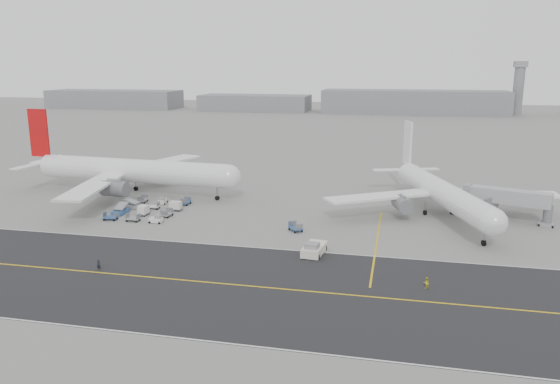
% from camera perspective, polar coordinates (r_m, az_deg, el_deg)
% --- Properties ---
extents(ground, '(700.00, 700.00, 0.00)m').
position_cam_1_polar(ground, '(96.60, -8.20, -4.92)').
color(ground, gray).
rests_on(ground, ground).
extents(taxiway, '(220.00, 59.00, 0.03)m').
position_cam_1_polar(taxiway, '(79.16, -9.36, -9.14)').
color(taxiway, '#262528').
rests_on(taxiway, ground).
extents(horizon_buildings, '(520.00, 28.00, 28.00)m').
position_cam_1_polar(horizon_buildings, '(347.00, 12.05, 8.06)').
color(horizon_buildings, gray).
rests_on(horizon_buildings, ground).
extents(control_tower, '(7.00, 7.00, 31.25)m').
position_cam_1_polar(control_tower, '(357.30, 23.65, 10.01)').
color(control_tower, gray).
rests_on(control_tower, ground).
extents(airliner_a, '(56.07, 55.30, 19.34)m').
position_cam_1_polar(airliner_a, '(132.37, -15.56, 2.18)').
color(airliner_a, white).
rests_on(airliner_a, ground).
extents(airliner_b, '(45.99, 46.88, 16.77)m').
position_cam_1_polar(airliner_b, '(114.23, 16.41, 0.03)').
color(airliner_b, white).
rests_on(airliner_b, ground).
extents(pushback_tug, '(3.59, 8.10, 2.29)m').
position_cam_1_polar(pushback_tug, '(88.20, 3.57, -5.95)').
color(pushback_tug, silver).
rests_on(pushback_tug, ground).
extents(jet_bridge, '(17.02, 8.49, 6.43)m').
position_cam_1_polar(jet_bridge, '(114.66, 22.74, -0.60)').
color(jet_bridge, gray).
rests_on(jet_bridge, ground).
extents(gse_cluster, '(18.21, 22.13, 2.02)m').
position_cam_1_polar(gse_cluster, '(116.06, -13.52, -2.05)').
color(gse_cluster, gray).
rests_on(gse_cluster, ground).
extents(stray_dolly, '(3.07, 3.22, 1.70)m').
position_cam_1_polar(stray_dolly, '(100.23, 1.64, -4.11)').
color(stray_dolly, silver).
rests_on(stray_dolly, ground).
extents(ground_crew_a, '(0.64, 0.45, 1.67)m').
position_cam_1_polar(ground_crew_a, '(85.93, -18.42, -7.24)').
color(ground_crew_a, black).
rests_on(ground_crew_a, ground).
extents(ground_crew_b, '(0.91, 0.79, 1.58)m').
position_cam_1_polar(ground_crew_b, '(78.04, 15.05, -9.15)').
color(ground_crew_b, yellow).
rests_on(ground_crew_b, ground).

